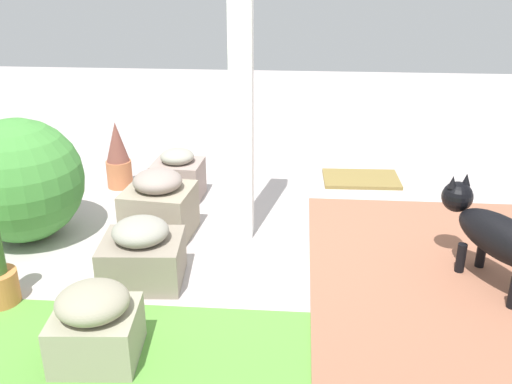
{
  "coord_description": "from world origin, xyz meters",
  "views": [
    {
      "loc": [
        -0.2,
        3.71,
        1.86
      ],
      "look_at": [
        0.08,
        0.21,
        0.39
      ],
      "focal_mm": 40.48,
      "sensor_mm": 36.0,
      "label": 1
    }
  ],
  "objects_px": {
    "stone_planter_nearest": "(178,176)",
    "doormat": "(361,179)",
    "porch_pillar": "(241,84)",
    "dog": "(495,233)",
    "stone_planter_far": "(95,324)",
    "stone_planter_mid": "(142,254)",
    "round_shrub": "(20,180)",
    "stone_planter_near": "(159,206)",
    "terracotta_pot_spiky": "(118,157)"
  },
  "relations": [
    {
      "from": "porch_pillar",
      "to": "stone_planter_far",
      "type": "bearing_deg",
      "value": 67.72
    },
    {
      "from": "round_shrub",
      "to": "doormat",
      "type": "distance_m",
      "value": 2.77
    },
    {
      "from": "stone_planter_far",
      "to": "doormat",
      "type": "height_order",
      "value": "stone_planter_far"
    },
    {
      "from": "round_shrub",
      "to": "dog",
      "type": "relative_size",
      "value": 1.04
    },
    {
      "from": "round_shrub",
      "to": "stone_planter_nearest",
      "type": "bearing_deg",
      "value": -139.83
    },
    {
      "from": "stone_planter_far",
      "to": "stone_planter_near",
      "type": "bearing_deg",
      "value": -89.8
    },
    {
      "from": "stone_planter_nearest",
      "to": "stone_planter_near",
      "type": "xyz_separation_m",
      "value": [
        -0.0,
        0.66,
        0.03
      ]
    },
    {
      "from": "stone_planter_far",
      "to": "terracotta_pot_spiky",
      "type": "xyz_separation_m",
      "value": [
        0.56,
        -2.21,
        0.07
      ]
    },
    {
      "from": "stone_planter_near",
      "to": "stone_planter_far",
      "type": "height_order",
      "value": "stone_planter_near"
    },
    {
      "from": "stone_planter_mid",
      "to": "stone_planter_far",
      "type": "height_order",
      "value": "stone_planter_mid"
    },
    {
      "from": "porch_pillar",
      "to": "stone_planter_mid",
      "type": "xyz_separation_m",
      "value": [
        0.54,
        0.67,
        -0.89
      ]
    },
    {
      "from": "round_shrub",
      "to": "terracotta_pot_spiky",
      "type": "distance_m",
      "value": 1.04
    },
    {
      "from": "stone_planter_far",
      "to": "terracotta_pot_spiky",
      "type": "bearing_deg",
      "value": -75.84
    },
    {
      "from": "stone_planter_nearest",
      "to": "terracotta_pot_spiky",
      "type": "bearing_deg",
      "value": -19.62
    },
    {
      "from": "stone_planter_nearest",
      "to": "stone_planter_mid",
      "type": "height_order",
      "value": "stone_planter_nearest"
    },
    {
      "from": "dog",
      "to": "doormat",
      "type": "xyz_separation_m",
      "value": [
        0.61,
        -1.64,
        -0.32
      ]
    },
    {
      "from": "stone_planter_mid",
      "to": "porch_pillar",
      "type": "bearing_deg",
      "value": -128.62
    },
    {
      "from": "stone_planter_near",
      "to": "doormat",
      "type": "relative_size",
      "value": 0.76
    },
    {
      "from": "porch_pillar",
      "to": "stone_planter_far",
      "type": "relative_size",
      "value": 5.01
    },
    {
      "from": "stone_planter_far",
      "to": "dog",
      "type": "bearing_deg",
      "value": -157.82
    },
    {
      "from": "round_shrub",
      "to": "doormat",
      "type": "bearing_deg",
      "value": -152.47
    },
    {
      "from": "stone_planter_far",
      "to": "round_shrub",
      "type": "relative_size",
      "value": 0.51
    },
    {
      "from": "stone_planter_far",
      "to": "doormat",
      "type": "bearing_deg",
      "value": -120.97
    },
    {
      "from": "stone_planter_far",
      "to": "porch_pillar",
      "type": "bearing_deg",
      "value": -112.28
    },
    {
      "from": "porch_pillar",
      "to": "stone_planter_mid",
      "type": "bearing_deg",
      "value": 51.38
    },
    {
      "from": "stone_planter_nearest",
      "to": "stone_planter_far",
      "type": "xyz_separation_m",
      "value": [
        -0.01,
        2.01,
        0.01
      ]
    },
    {
      "from": "porch_pillar",
      "to": "stone_planter_far",
      "type": "distance_m",
      "value": 1.75
    },
    {
      "from": "stone_planter_mid",
      "to": "stone_planter_nearest",
      "type": "bearing_deg",
      "value": -87.93
    },
    {
      "from": "dog",
      "to": "doormat",
      "type": "relative_size",
      "value": 1.24
    },
    {
      "from": "doormat",
      "to": "terracotta_pot_spiky",
      "type": "bearing_deg",
      "value": 8.24
    },
    {
      "from": "porch_pillar",
      "to": "stone_planter_nearest",
      "type": "xyz_separation_m",
      "value": [
        0.58,
        -0.61,
        -0.89
      ]
    },
    {
      "from": "stone_planter_far",
      "to": "doormat",
      "type": "distance_m",
      "value": 2.93
    },
    {
      "from": "porch_pillar",
      "to": "dog",
      "type": "distance_m",
      "value": 1.79
    },
    {
      "from": "dog",
      "to": "stone_planter_mid",
      "type": "bearing_deg",
      "value": 3.69
    },
    {
      "from": "stone_planter_nearest",
      "to": "doormat",
      "type": "height_order",
      "value": "stone_planter_nearest"
    },
    {
      "from": "round_shrub",
      "to": "terracotta_pot_spiky",
      "type": "bearing_deg",
      "value": -110.72
    },
    {
      "from": "stone_planter_nearest",
      "to": "terracotta_pot_spiky",
      "type": "xyz_separation_m",
      "value": [
        0.55,
        -0.2,
        0.08
      ]
    },
    {
      "from": "stone_planter_mid",
      "to": "doormat",
      "type": "distance_m",
      "value": 2.31
    },
    {
      "from": "doormat",
      "to": "stone_planter_nearest",
      "type": "bearing_deg",
      "value": 18.07
    },
    {
      "from": "stone_planter_mid",
      "to": "doormat",
      "type": "xyz_separation_m",
      "value": [
        -1.47,
        -1.78,
        -0.17
      ]
    },
    {
      "from": "stone_planter_far",
      "to": "round_shrub",
      "type": "height_order",
      "value": "round_shrub"
    },
    {
      "from": "terracotta_pot_spiky",
      "to": "doormat",
      "type": "xyz_separation_m",
      "value": [
        -2.06,
        -0.3,
        -0.25
      ]
    },
    {
      "from": "dog",
      "to": "terracotta_pot_spiky",
      "type": "bearing_deg",
      "value": -26.75
    },
    {
      "from": "porch_pillar",
      "to": "dog",
      "type": "bearing_deg",
      "value": 160.81
    },
    {
      "from": "porch_pillar",
      "to": "dog",
      "type": "xyz_separation_m",
      "value": [
        -1.54,
        0.54,
        -0.74
      ]
    },
    {
      "from": "stone_planter_mid",
      "to": "dog",
      "type": "bearing_deg",
      "value": -176.31
    },
    {
      "from": "stone_planter_near",
      "to": "stone_planter_mid",
      "type": "xyz_separation_m",
      "value": [
        -0.04,
        0.62,
        -0.04
      ]
    },
    {
      "from": "stone_planter_nearest",
      "to": "doormat",
      "type": "relative_size",
      "value": 0.63
    },
    {
      "from": "stone_planter_nearest",
      "to": "terracotta_pot_spiky",
      "type": "distance_m",
      "value": 0.59
    },
    {
      "from": "terracotta_pot_spiky",
      "to": "dog",
      "type": "xyz_separation_m",
      "value": [
        -2.67,
        1.35,
        0.07
      ]
    }
  ]
}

